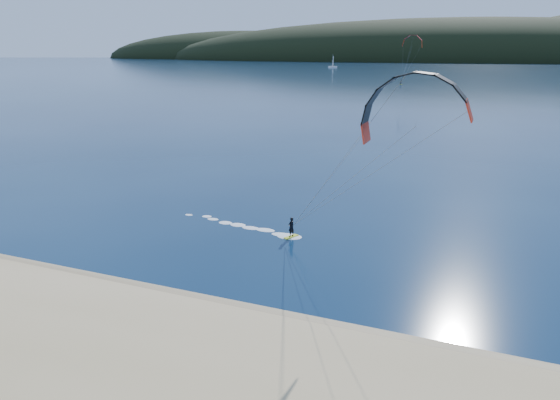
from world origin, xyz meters
name	(u,v)px	position (x,y,z in m)	size (l,w,h in m)	color
ground	(161,351)	(0.00, 0.00, 0.00)	(1800.00, 1800.00, 0.00)	#081E3C
wet_sand	(208,308)	(0.00, 4.50, 0.05)	(220.00, 2.50, 0.10)	#957A56
headland	(483,61)	(0.63, 745.28, 0.00)	(1200.00, 310.00, 140.00)	black
kitesurfer_near	(404,133)	(8.76, 13.09, 9.04)	(23.24, 6.71, 13.03)	#C9DA19
kitesurfer_far	(412,46)	(-17.34, 199.01, 15.46)	(8.62, 5.34, 17.85)	#C9DA19
sailboat	(333,67)	(-109.02, 400.61, 0.77)	(7.48, 4.72, 10.48)	white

